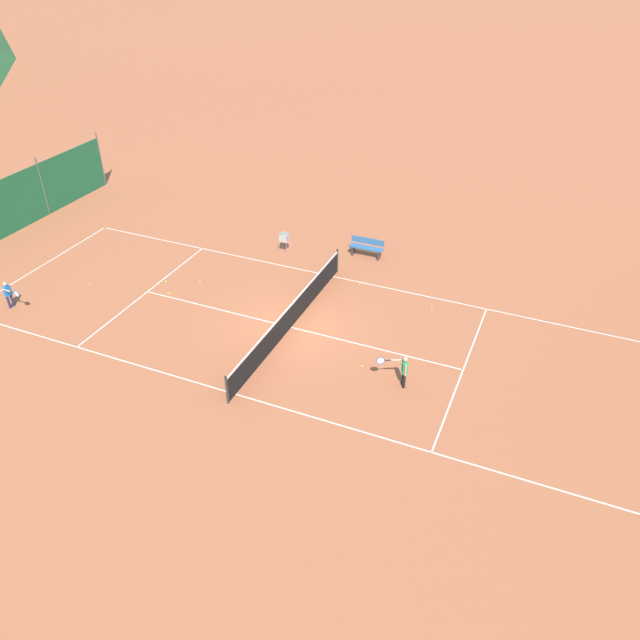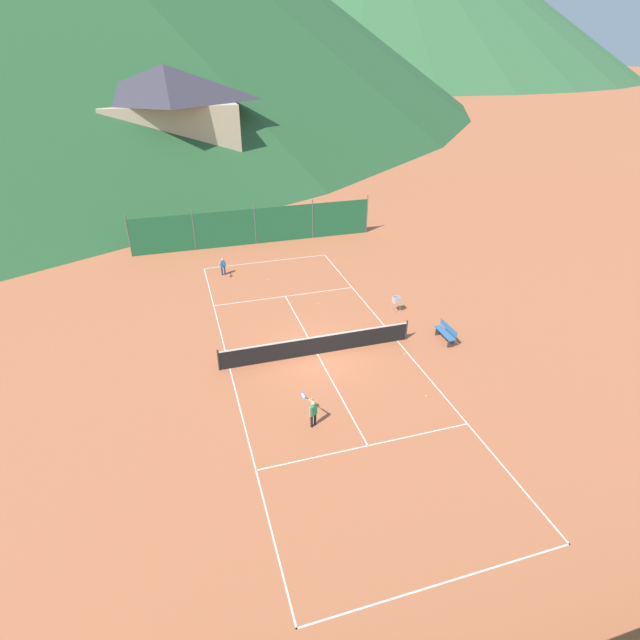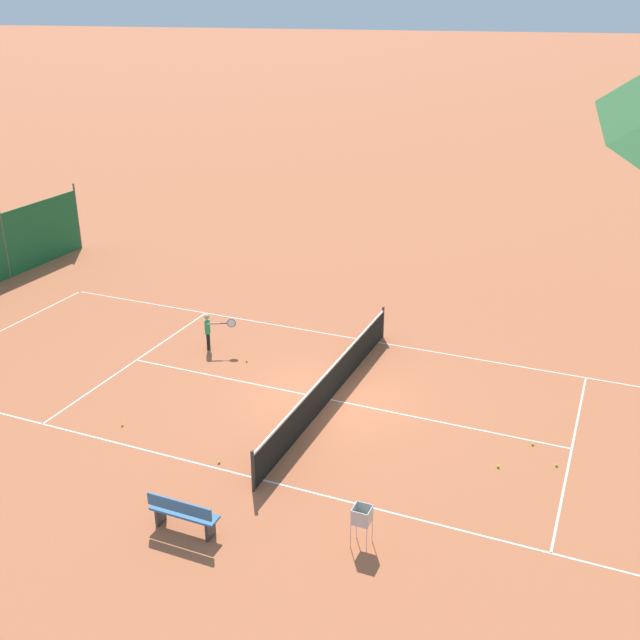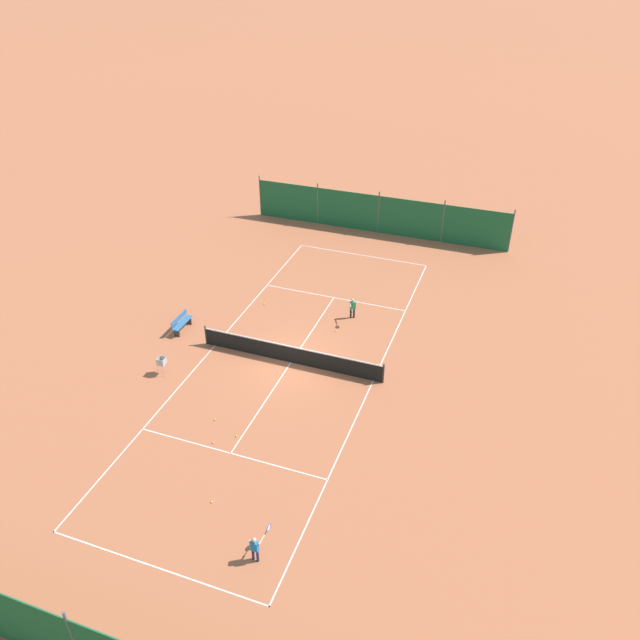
% 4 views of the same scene
% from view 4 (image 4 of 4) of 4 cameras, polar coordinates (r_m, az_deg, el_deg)
% --- Properties ---
extents(ground_plane, '(600.00, 600.00, 0.00)m').
position_cam_4_polar(ground_plane, '(30.03, -2.67, -3.89)').
color(ground_plane, '#B7603D').
extents(court_line_markings, '(8.25, 23.85, 0.01)m').
position_cam_4_polar(court_line_markings, '(30.03, -2.67, -3.88)').
color(court_line_markings, white).
rests_on(court_line_markings, ground).
extents(tennis_net, '(9.18, 0.08, 1.06)m').
position_cam_4_polar(tennis_net, '(29.73, -2.69, -3.12)').
color(tennis_net, '#2D2D2D').
rests_on(tennis_net, ground).
extents(windscreen_fence_near, '(17.28, 0.08, 2.90)m').
position_cam_4_polar(windscreen_fence_near, '(42.18, 5.35, 9.61)').
color(windscreen_fence_near, '#1E6038').
rests_on(windscreen_fence_near, ground).
extents(player_near_baseline, '(0.40, 0.94, 1.11)m').
position_cam_4_polar(player_near_baseline, '(21.89, -5.89, -19.89)').
color(player_near_baseline, '#23284C').
rests_on(player_near_baseline, ground).
extents(player_far_service, '(0.44, 1.01, 1.17)m').
position_cam_4_polar(player_far_service, '(32.88, 2.99, 1.18)').
color(player_far_service, black).
rests_on(player_far_service, ground).
extents(tennis_ball_alley_right, '(0.07, 0.07, 0.07)m').
position_cam_4_polar(tennis_ball_alley_right, '(26.33, -7.67, -10.49)').
color(tennis_ball_alley_right, '#CCE033').
rests_on(tennis_ball_alley_right, ground).
extents(tennis_ball_by_net_right, '(0.07, 0.07, 0.07)m').
position_cam_4_polar(tennis_ball_by_net_right, '(26.20, -9.75, -10.99)').
color(tennis_ball_by_net_right, '#CCE033').
rests_on(tennis_ball_by_net_right, ground).
extents(tennis_ball_by_net_left, '(0.07, 0.07, 0.07)m').
position_cam_4_polar(tennis_ball_by_net_left, '(24.08, -9.87, -16.08)').
color(tennis_ball_by_net_left, '#CCE033').
rests_on(tennis_ball_by_net_left, ground).
extents(tennis_ball_near_corner, '(0.07, 0.07, 0.07)m').
position_cam_4_polar(tennis_ball_near_corner, '(32.13, 1.47, -1.01)').
color(tennis_ball_near_corner, '#CCE033').
rests_on(tennis_ball_near_corner, ground).
extents(tennis_ball_far_corner, '(0.07, 0.07, 0.07)m').
position_cam_4_polar(tennis_ball_far_corner, '(27.21, -9.59, -8.96)').
color(tennis_ball_far_corner, '#CCE033').
rests_on(tennis_ball_far_corner, ground).
extents(tennis_ball_mid_court, '(0.07, 0.07, 0.07)m').
position_cam_4_polar(tennis_ball_mid_court, '(32.36, -8.24, -1.12)').
color(tennis_ball_mid_court, '#CCE033').
rests_on(tennis_ball_mid_court, ground).
extents(tennis_ball_alley_left, '(0.07, 0.07, 0.07)m').
position_cam_4_polar(tennis_ball_alley_left, '(34.50, -5.11, 1.49)').
color(tennis_ball_alley_left, '#CCE033').
rests_on(tennis_ball_alley_left, ground).
extents(ball_hopper, '(0.36, 0.36, 0.89)m').
position_cam_4_polar(ball_hopper, '(29.84, -14.27, -3.76)').
color(ball_hopper, '#B7B7BC').
rests_on(ball_hopper, ground).
extents(courtside_bench, '(0.36, 1.50, 0.84)m').
position_cam_4_polar(courtside_bench, '(32.80, -12.55, -0.23)').
color(courtside_bench, '#336699').
rests_on(courtside_bench, ground).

